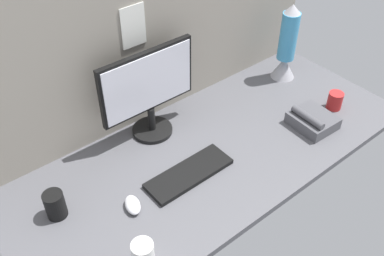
{
  "coord_description": "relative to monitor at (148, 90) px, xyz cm",
  "views": [
    {
      "loc": [
        -92.66,
        -102.02,
        128.96
      ],
      "look_at": [
        -5.17,
        0.0,
        14.0
      ],
      "focal_mm": 40.74,
      "sensor_mm": 36.0,
      "label": 1
    }
  ],
  "objects": [
    {
      "name": "lava_lamp",
      "position": [
        79.07,
        -7.39,
        -5.82
      ],
      "size": [
        12.32,
        12.32,
        40.33
      ],
      "color": "#A5A5AD",
      "rests_on": "ground_plane"
    },
    {
      "name": "mug_ceramic_white",
      "position": [
        -41.11,
        -54.27,
        -17.43
      ],
      "size": [
        7.52,
        7.52,
        10.63
      ],
      "color": "white",
      "rests_on": "ground_plane"
    },
    {
      "name": "keyboard",
      "position": [
        -4.14,
        -32.17,
        -21.74
      ],
      "size": [
        37.12,
        13.33,
        2.0
      ],
      "primitive_type": "cube",
      "rotation": [
        0.0,
        0.0,
        0.01
      ],
      "color": "black",
      "rests_on": "ground_plane"
    },
    {
      "name": "mug_black_travel",
      "position": [
        -54.23,
        -17.08,
        -17.23
      ],
      "size": [
        7.5,
        7.5,
        11.02
      ],
      "color": "black",
      "rests_on": "ground_plane"
    },
    {
      "name": "mouse",
      "position": [
        -30.97,
        -31.99,
        -21.04
      ],
      "size": [
        8.27,
        10.85,
        3.4
      ],
      "primitive_type": "ellipsoid",
      "rotation": [
        0.0,
        0.0,
        -0.31
      ],
      "color": "silver",
      "rests_on": "ground_plane"
    },
    {
      "name": "mug_red_plastic",
      "position": [
        77.74,
        -41.32,
        -18.47
      ],
      "size": [
        7.01,
        7.01,
        8.55
      ],
      "color": "red",
      "rests_on": "ground_plane"
    },
    {
      "name": "cubicle_wall_back",
      "position": [
        12.92,
        12.37,
        16.12
      ],
      "size": [
        180.0,
        5.5,
        77.71
      ],
      "color": "gray",
      "rests_on": "ground_plane"
    },
    {
      "name": "monitor",
      "position": [
        0.0,
        0.0,
        0.0
      ],
      "size": [
        44.73,
        18.0,
        40.65
      ],
      "color": "black",
      "rests_on": "ground_plane"
    },
    {
      "name": "ground_plane",
      "position": [
        12.93,
        -25.13,
        -24.24
      ],
      "size": [
        180.0,
        80.0,
        3.0
      ],
      "primitive_type": "cube",
      "color": "#515156"
    },
    {
      "name": "desk_phone",
      "position": [
        58.82,
        -43.28,
        -19.55
      ],
      "size": [
        17.8,
        19.71,
        8.8
      ],
      "color": "#4C4C51",
      "rests_on": "ground_plane"
    }
  ]
}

